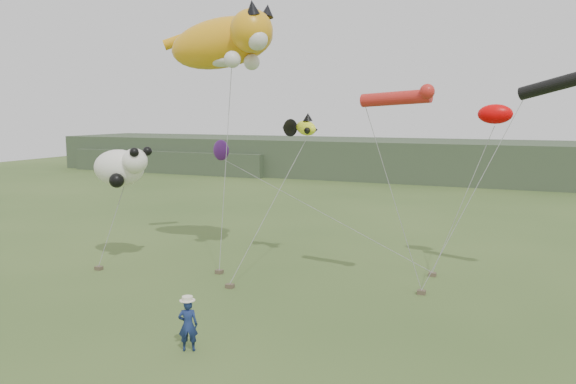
# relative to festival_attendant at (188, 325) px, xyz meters

# --- Properties ---
(ground) EXTENTS (120.00, 120.00, 0.00)m
(ground) POSITION_rel_festival_attendant_xyz_m (0.51, 1.82, -0.78)
(ground) COLOR #385123
(ground) RESTS_ON ground
(headland) EXTENTS (90.00, 13.00, 4.00)m
(headland) POSITION_rel_festival_attendant_xyz_m (-2.60, 46.51, 1.14)
(headland) COLOR #2D3D28
(headland) RESTS_ON ground
(festival_attendant) EXTENTS (0.67, 0.58, 1.56)m
(festival_attendant) POSITION_rel_festival_attendant_xyz_m (0.00, 0.00, 0.00)
(festival_attendant) COLOR navy
(festival_attendant) RESTS_ON ground
(sandbag_anchors) EXTENTS (14.11, 5.04, 0.16)m
(sandbag_anchors) POSITION_rel_festival_attendant_xyz_m (-0.50, 7.41, -0.70)
(sandbag_anchors) COLOR brown
(sandbag_anchors) RESTS_ON ground
(cat_kite) EXTENTS (6.43, 3.48, 2.96)m
(cat_kite) POSITION_rel_festival_attendant_xyz_m (-3.57, 9.07, 9.25)
(cat_kite) COLOR orange
(cat_kite) RESTS_ON ground
(fish_kite) EXTENTS (2.18, 1.42, 1.04)m
(fish_kite) POSITION_rel_festival_attendant_xyz_m (-0.46, 9.78, 5.50)
(fish_kite) COLOR #E8F422
(fish_kite) RESTS_ON ground
(tube_kites) EXTENTS (8.23, 4.38, 1.41)m
(tube_kites) POSITION_rel_festival_attendant_xyz_m (7.40, 8.67, 6.97)
(tube_kites) COLOR black
(tube_kites) RESTS_ON ground
(panda_kite) EXTENTS (2.95, 1.91, 1.83)m
(panda_kite) POSITION_rel_festival_attendant_xyz_m (-7.97, 6.99, 3.70)
(panda_kite) COLOR white
(panda_kite) RESTS_ON ground
(misc_kites) EXTENTS (15.00, 2.05, 2.91)m
(misc_kites) POSITION_rel_festival_attendant_xyz_m (2.03, 12.30, 5.31)
(misc_kites) COLOR #E10203
(misc_kites) RESTS_ON ground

